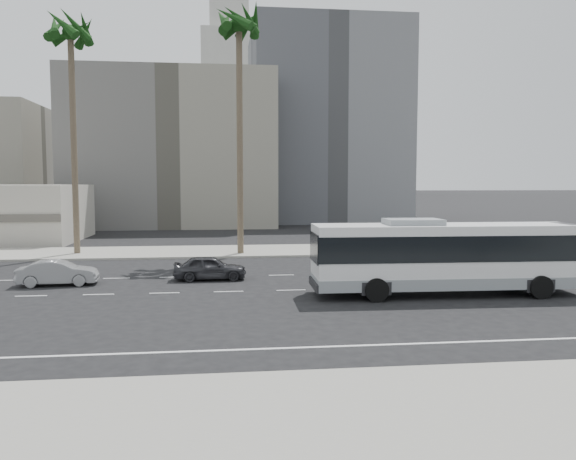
{
  "coord_description": "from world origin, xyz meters",
  "views": [
    {
      "loc": [
        -6.29,
        -26.71,
        5.18
      ],
      "look_at": [
        -2.68,
        4.0,
        2.59
      ],
      "focal_mm": 35.27,
      "sensor_mm": 36.0,
      "label": 1
    }
  ],
  "objects": [
    {
      "name": "highrise_far",
      "position": [
        70.0,
        260.0,
        30.0
      ],
      "size": [
        22.0,
        22.0,
        60.0
      ],
      "primitive_type": "cube",
      "color": "#5A5E65",
      "rests_on": "ground"
    },
    {
      "name": "sidewalk_north",
      "position": [
        0.0,
        15.5,
        0.07
      ],
      "size": [
        120.0,
        7.0,
        0.15
      ],
      "primitive_type": "cube",
      "color": "gray",
      "rests_on": "ground"
    },
    {
      "name": "palm_near",
      "position": [
        -4.97,
        13.69,
        15.78
      ],
      "size": [
        5.18,
        5.18,
        17.42
      ],
      "rotation": [
        0.0,
        0.0,
        -0.09
      ],
      "color": "brown",
      "rests_on": "ground"
    },
    {
      "name": "sidewalk_south",
      "position": [
        0.0,
        -15.5,
        0.07
      ],
      "size": [
        120.0,
        7.0,
        0.15
      ],
      "primitive_type": "cube",
      "color": "gray",
      "rests_on": "ground"
    },
    {
      "name": "car_a",
      "position": [
        -6.95,
        3.51,
        0.66
      ],
      "size": [
        1.57,
        3.87,
        1.31
      ],
      "primitive_type": "imported",
      "rotation": [
        0.0,
        0.0,
        1.58
      ],
      "color": "#2F2F33",
      "rests_on": "ground"
    },
    {
      "name": "city_bus",
      "position": [
        3.99,
        -1.81,
        1.86
      ],
      "size": [
        12.35,
        3.06,
        3.53
      ],
      "rotation": [
        0.0,
        0.0,
        -0.03
      ],
      "color": "silver",
      "rests_on": "ground"
    },
    {
      "name": "car_b",
      "position": [
        -14.56,
        2.78,
        0.64
      ],
      "size": [
        1.66,
        3.97,
        1.28
      ],
      "primitive_type": "imported",
      "rotation": [
        0.0,
        0.0,
        1.65
      ],
      "color": "gray",
      "rests_on": "ground"
    },
    {
      "name": "civic_tower",
      "position": [
        -2.0,
        250.0,
        38.83
      ],
      "size": [
        42.0,
        42.0,
        129.0
      ],
      "color": "beige",
      "rests_on": "ground"
    },
    {
      "name": "highrise_right",
      "position": [
        45.0,
        230.0,
        35.0
      ],
      "size": [
        26.0,
        26.0,
        70.0
      ],
      "primitive_type": "cube",
      "color": "#5A5E65",
      "rests_on": "ground"
    },
    {
      "name": "palm_mid",
      "position": [
        -16.62,
        15.04,
        15.26
      ],
      "size": [
        5.49,
        5.49,
        16.96
      ],
      "rotation": [
        0.0,
        0.0,
        0.21
      ],
      "color": "brown",
      "rests_on": "ground"
    },
    {
      "name": "midrise_gray_center",
      "position": [
        8.0,
        52.0,
        13.0
      ],
      "size": [
        20.0,
        20.0,
        26.0
      ],
      "primitive_type": "cube",
      "color": "#53555A",
      "rests_on": "ground"
    },
    {
      "name": "midrise_beige_west",
      "position": [
        -12.0,
        45.0,
        9.0
      ],
      "size": [
        24.0,
        18.0,
        18.0
      ],
      "primitive_type": "cube",
      "color": "slate",
      "rests_on": "ground"
    },
    {
      "name": "ground",
      "position": [
        0.0,
        0.0,
        0.0
      ],
      "size": [
        700.0,
        700.0,
        0.0
      ],
      "primitive_type": "plane",
      "color": "black",
      "rests_on": "ground"
    }
  ]
}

